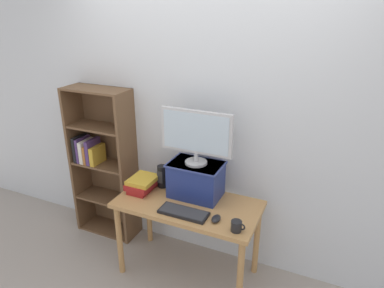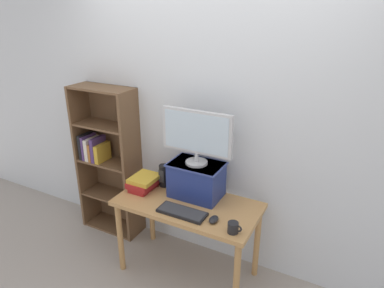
% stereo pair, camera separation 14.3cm
% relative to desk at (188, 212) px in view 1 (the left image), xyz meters
% --- Properties ---
extents(ground_plane, '(12.00, 12.00, 0.00)m').
position_rel_desk_xyz_m(ground_plane, '(0.00, 0.00, -0.62)').
color(ground_plane, '#9E9389').
extents(back_wall, '(7.00, 0.08, 2.60)m').
position_rel_desk_xyz_m(back_wall, '(0.00, 0.40, 0.68)').
color(back_wall, silver).
rests_on(back_wall, ground_plane).
extents(desk, '(1.17, 0.58, 0.71)m').
position_rel_desk_xyz_m(desk, '(0.00, 0.00, 0.00)').
color(desk, '#B7844C').
rests_on(desk, ground_plane).
extents(bookshelf_unit, '(0.63, 0.28, 1.51)m').
position_rel_desk_xyz_m(bookshelf_unit, '(-1.04, 0.25, 0.16)').
color(bookshelf_unit, brown).
rests_on(bookshelf_unit, ground_plane).
extents(riser_box, '(0.44, 0.30, 0.30)m').
position_rel_desk_xyz_m(riser_box, '(0.01, 0.13, 0.25)').
color(riser_box, navy).
rests_on(riser_box, desk).
extents(computer_monitor, '(0.60, 0.18, 0.45)m').
position_rel_desk_xyz_m(computer_monitor, '(0.01, 0.13, 0.64)').
color(computer_monitor, '#B7B7BA').
rests_on(computer_monitor, riser_box).
extents(keyboard, '(0.39, 0.15, 0.02)m').
position_rel_desk_xyz_m(keyboard, '(0.04, -0.16, 0.11)').
color(keyboard, black).
rests_on(keyboard, desk).
extents(computer_mouse, '(0.06, 0.10, 0.04)m').
position_rel_desk_xyz_m(computer_mouse, '(0.30, -0.14, 0.11)').
color(computer_mouse, black).
rests_on(computer_mouse, desk).
extents(book_stack, '(0.22, 0.27, 0.12)m').
position_rel_desk_xyz_m(book_stack, '(-0.44, 0.02, 0.16)').
color(book_stack, maroon).
rests_on(book_stack, desk).
extents(coffee_mug, '(0.11, 0.08, 0.08)m').
position_rel_desk_xyz_m(coffee_mug, '(0.48, -0.20, 0.13)').
color(coffee_mug, black).
rests_on(coffee_mug, desk).
extents(desk_speaker, '(0.09, 0.09, 0.20)m').
position_rel_desk_xyz_m(desk_speaker, '(-0.32, 0.15, 0.19)').
color(desk_speaker, black).
rests_on(desk_speaker, desk).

